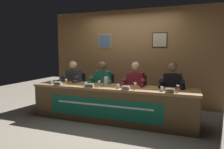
{
  "coord_description": "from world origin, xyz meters",
  "views": [
    {
      "loc": [
        1.52,
        -4.03,
        1.47
      ],
      "look_at": [
        0.0,
        0.0,
        0.99
      ],
      "focal_mm": 33.04,
      "sensor_mm": 36.0,
      "label": 1
    }
  ],
  "objects_px": {
    "water_cup_far_left": "(51,82)",
    "nameplate_far_right": "(170,90)",
    "water_pitcher_central": "(106,81)",
    "panelist_far_left": "(72,81)",
    "juice_glass_far_left": "(66,81)",
    "nameplate_far_left": "(58,83)",
    "water_cup_center_left": "(86,84)",
    "nameplate_center_left": "(89,85)",
    "juice_glass_far_right": "(178,87)",
    "panelist_far_right": "(172,87)",
    "nameplate_center_right": "(126,88)",
    "water_cup_far_right": "(162,89)",
    "water_cup_center_right": "(118,86)",
    "chair_far_left": "(76,91)",
    "juice_glass_center_right": "(135,85)",
    "chair_far_right": "(172,98)",
    "chair_center_right": "(137,96)",
    "panelist_center_right": "(135,85)",
    "chair_center_left": "(105,93)",
    "conference_table": "(110,98)",
    "panelist_center_left": "(102,83)",
    "juice_glass_center_left": "(99,83)"
  },
  "relations": [
    {
      "from": "water_cup_far_left",
      "to": "nameplate_far_right",
      "type": "relative_size",
      "value": 0.53
    },
    {
      "from": "water_pitcher_central",
      "to": "nameplate_far_right",
      "type": "bearing_deg",
      "value": -11.62
    },
    {
      "from": "panelist_far_left",
      "to": "juice_glass_far_left",
      "type": "relative_size",
      "value": 10.06
    },
    {
      "from": "nameplate_far_left",
      "to": "water_cup_center_left",
      "type": "xyz_separation_m",
      "value": [
        0.63,
        0.12,
        -0.0
      ]
    },
    {
      "from": "nameplate_center_left",
      "to": "juice_glass_far_right",
      "type": "bearing_deg",
      "value": 3.94
    },
    {
      "from": "panelist_far_left",
      "to": "panelist_far_right",
      "type": "distance_m",
      "value": 2.4
    },
    {
      "from": "nameplate_center_right",
      "to": "water_cup_far_right",
      "type": "relative_size",
      "value": 1.77
    },
    {
      "from": "water_cup_center_right",
      "to": "chair_far_left",
      "type": "bearing_deg",
      "value": 151.72
    },
    {
      "from": "water_cup_far_left",
      "to": "nameplate_center_right",
      "type": "height_order",
      "value": "water_cup_far_left"
    },
    {
      "from": "water_cup_center_left",
      "to": "juice_glass_far_left",
      "type": "bearing_deg",
      "value": -178.79
    },
    {
      "from": "nameplate_center_right",
      "to": "juice_glass_center_right",
      "type": "height_order",
      "value": "juice_glass_center_right"
    },
    {
      "from": "water_cup_center_right",
      "to": "chair_far_right",
      "type": "distance_m",
      "value": 1.29
    },
    {
      "from": "chair_center_right",
      "to": "juice_glass_far_left",
      "type": "bearing_deg",
      "value": -153.02
    },
    {
      "from": "chair_far_left",
      "to": "juice_glass_far_right",
      "type": "relative_size",
      "value": 7.42
    },
    {
      "from": "juice_glass_center_right",
      "to": "nameplate_far_right",
      "type": "distance_m",
      "value": 0.68
    },
    {
      "from": "chair_center_right",
      "to": "water_cup_center_right",
      "type": "height_order",
      "value": "chair_center_right"
    },
    {
      "from": "water_pitcher_central",
      "to": "chair_center_right",
      "type": "bearing_deg",
      "value": 46.19
    },
    {
      "from": "juice_glass_far_left",
      "to": "chair_far_right",
      "type": "height_order",
      "value": "chair_far_right"
    },
    {
      "from": "nameplate_center_left",
      "to": "panelist_center_right",
      "type": "bearing_deg",
      "value": 38.42
    },
    {
      "from": "nameplate_far_left",
      "to": "chair_center_left",
      "type": "distance_m",
      "value": 1.19
    },
    {
      "from": "water_pitcher_central",
      "to": "juice_glass_far_right",
      "type": "bearing_deg",
      "value": -6.13
    },
    {
      "from": "conference_table",
      "to": "water_pitcher_central",
      "type": "bearing_deg",
      "value": 139.37
    },
    {
      "from": "nameplate_far_right",
      "to": "water_pitcher_central",
      "type": "distance_m",
      "value": 1.38
    },
    {
      "from": "chair_far_left",
      "to": "nameplate_center_right",
      "type": "relative_size",
      "value": 6.12
    },
    {
      "from": "water_cup_far_left",
      "to": "chair_far_right",
      "type": "height_order",
      "value": "chair_far_right"
    },
    {
      "from": "water_cup_center_right",
      "to": "water_pitcher_central",
      "type": "bearing_deg",
      "value": 149.63
    },
    {
      "from": "conference_table",
      "to": "panelist_far_right",
      "type": "distance_m",
      "value": 1.31
    },
    {
      "from": "conference_table",
      "to": "panelist_far_right",
      "type": "xyz_separation_m",
      "value": [
        1.2,
        0.47,
        0.22
      ]
    },
    {
      "from": "chair_far_left",
      "to": "juice_glass_far_right",
      "type": "xyz_separation_m",
      "value": [
        2.54,
        -0.71,
        0.37
      ]
    },
    {
      "from": "chair_center_left",
      "to": "water_cup_center_right",
      "type": "xyz_separation_m",
      "value": [
        0.6,
        -0.75,
        0.32
      ]
    },
    {
      "from": "chair_center_left",
      "to": "nameplate_center_left",
      "type": "height_order",
      "value": "chair_center_left"
    },
    {
      "from": "water_pitcher_central",
      "to": "panelist_center_left",
      "type": "bearing_deg",
      "value": 126.69
    },
    {
      "from": "water_cup_far_left",
      "to": "panelist_center_right",
      "type": "bearing_deg",
      "value": 16.94
    },
    {
      "from": "juice_glass_center_left",
      "to": "water_cup_center_right",
      "type": "bearing_deg",
      "value": -5.01
    },
    {
      "from": "nameplate_far_left",
      "to": "water_cup_center_left",
      "type": "relative_size",
      "value": 2.08
    },
    {
      "from": "panelist_center_right",
      "to": "juice_glass_center_right",
      "type": "bearing_deg",
      "value": -74.32
    },
    {
      "from": "juice_glass_far_right",
      "to": "water_cup_center_left",
      "type": "bearing_deg",
      "value": -179.98
    },
    {
      "from": "water_cup_far_left",
      "to": "juice_glass_far_right",
      "type": "xyz_separation_m",
      "value": [
        2.75,
        0.04,
        0.05
      ]
    },
    {
      "from": "nameplate_center_left",
      "to": "water_pitcher_central",
      "type": "bearing_deg",
      "value": 46.27
    },
    {
      "from": "nameplate_far_left",
      "to": "chair_center_left",
      "type": "relative_size",
      "value": 0.19
    },
    {
      "from": "nameplate_far_left",
      "to": "nameplate_center_left",
      "type": "distance_m",
      "value": 0.77
    },
    {
      "from": "panelist_far_left",
      "to": "panelist_center_left",
      "type": "relative_size",
      "value": 1.0
    },
    {
      "from": "nameplate_center_right",
      "to": "panelist_far_right",
      "type": "distance_m",
      "value": 1.04
    },
    {
      "from": "panelist_far_left",
      "to": "chair_far_left",
      "type": "bearing_deg",
      "value": 90.0
    },
    {
      "from": "nameplate_far_left",
      "to": "juice_glass_far_right",
      "type": "bearing_deg",
      "value": 2.78
    },
    {
      "from": "chair_center_left",
      "to": "nameplate_center_left",
      "type": "distance_m",
      "value": 0.9
    },
    {
      "from": "water_cup_center_left",
      "to": "juice_glass_center_right",
      "type": "height_order",
      "value": "juice_glass_center_right"
    },
    {
      "from": "panelist_center_right",
      "to": "water_cup_center_right",
      "type": "relative_size",
      "value": 14.67
    },
    {
      "from": "panelist_center_left",
      "to": "panelist_far_left",
      "type": "bearing_deg",
      "value": 180.0
    },
    {
      "from": "nameplate_center_right",
      "to": "chair_far_right",
      "type": "height_order",
      "value": "chair_far_right"
    }
  ]
}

